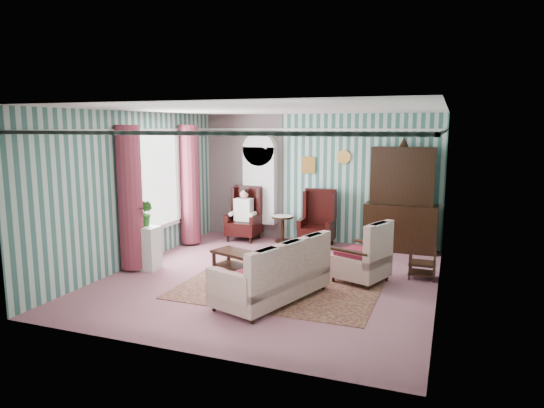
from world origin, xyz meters
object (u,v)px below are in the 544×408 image
at_px(round_side_table, 283,229).
at_px(nest_table, 422,263).
at_px(wingback_right, 317,219).
at_px(plant_stand, 144,248).
at_px(sofa, 272,267).
at_px(floral_armchair, 361,255).
at_px(bookcase, 260,191).
at_px(coffee_table, 237,262).
at_px(dresser_hutch, 402,196).
at_px(seated_woman, 244,215).
at_px(wingback_left, 244,214).

bearing_deg(round_side_table, nest_table, -28.20).
height_order(wingback_right, plant_stand, wingback_right).
relative_size(round_side_table, sofa, 0.31).
bearing_deg(floral_armchair, nest_table, -40.20).
bearing_deg(plant_stand, floral_armchair, 9.57).
bearing_deg(bookcase, coffee_table, -76.38).
bearing_deg(round_side_table, dresser_hutch, 2.64).
distance_m(dresser_hutch, wingback_right, 1.86).
height_order(seated_woman, plant_stand, seated_woman).
relative_size(bookcase, coffee_table, 2.40).
xyz_separation_m(sofa, floral_armchair, (1.10, 1.37, -0.05)).
bearing_deg(bookcase, wingback_right, -14.57).
height_order(wingback_left, seated_woman, wingback_left).
relative_size(sofa, coffee_table, 2.10).
relative_size(bookcase, seated_woman, 1.90).
height_order(round_side_table, plant_stand, plant_stand).
bearing_deg(floral_armchair, round_side_table, 65.05).
bearing_deg(nest_table, sofa, -137.43).
distance_m(bookcase, sofa, 4.27).
relative_size(wingback_left, round_side_table, 2.08).
bearing_deg(bookcase, sofa, -65.71).
distance_m(wingback_left, nest_table, 4.37).
height_order(nest_table, plant_stand, plant_stand).
bearing_deg(wingback_right, coffee_table, -109.14).
xyz_separation_m(sofa, coffee_table, (-1.07, 1.08, -0.32)).
distance_m(seated_woman, round_side_table, 0.96).
height_order(bookcase, wingback_right, bookcase).
relative_size(bookcase, dresser_hutch, 0.95).
relative_size(seated_woman, plant_stand, 1.47).
bearing_deg(wingback_right, round_side_table, 169.99).
height_order(round_side_table, nest_table, round_side_table).
bearing_deg(dresser_hutch, wingback_left, -175.59).
bearing_deg(floral_armchair, dresser_hutch, 10.92).
relative_size(wingback_left, sofa, 0.64).
distance_m(dresser_hutch, wingback_left, 3.55).
relative_size(round_side_table, coffee_table, 0.64).
bearing_deg(bookcase, wingback_left, -122.66).
bearing_deg(wingback_right, bookcase, 165.43).
distance_m(dresser_hutch, nest_table, 2.11).
bearing_deg(wingback_right, seated_woman, 180.00).
relative_size(dresser_hutch, floral_armchair, 2.53).
height_order(sofa, floral_armchair, sofa).
bearing_deg(sofa, plant_stand, 94.17).
height_order(seated_woman, round_side_table, seated_woman).
distance_m(nest_table, sofa, 2.84).
distance_m(wingback_left, coffee_table, 2.59).
bearing_deg(dresser_hutch, nest_table, -72.61).
height_order(wingback_right, nest_table, wingback_right).
relative_size(wingback_right, floral_armchair, 1.34).
bearing_deg(wingback_right, plant_stand, -132.84).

